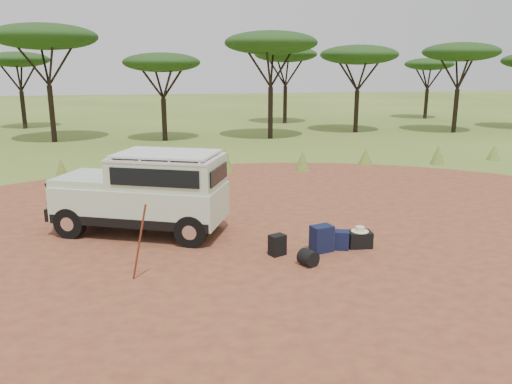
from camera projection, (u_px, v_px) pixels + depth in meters
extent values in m
plane|color=#4C6E27|center=(286.00, 249.00, 11.22)|extent=(140.00, 140.00, 0.00)
cylinder|color=#975331|center=(286.00, 249.00, 11.22)|extent=(23.00, 23.00, 0.01)
cone|color=#4C6E27|center=(62.00, 170.00, 17.76)|extent=(0.60, 0.60, 0.85)
cone|color=#4C6E27|center=(148.00, 164.00, 19.25)|extent=(0.60, 0.60, 0.70)
cone|color=#4C6E27|center=(226.00, 161.00, 19.46)|extent=(0.60, 0.60, 0.90)
cone|color=#4C6E27|center=(302.00, 161.00, 19.71)|extent=(0.60, 0.60, 0.80)
cone|color=#4C6E27|center=(366.00, 156.00, 20.99)|extent=(0.60, 0.60, 0.75)
cone|color=#4C6E27|center=(438.00, 154.00, 21.03)|extent=(0.60, 0.60, 0.85)
cone|color=#4C6E27|center=(494.00, 152.00, 22.04)|extent=(0.60, 0.60, 0.70)
cylinder|color=black|center=(52.00, 114.00, 27.23)|extent=(0.28, 0.28, 3.06)
ellipsoid|color=#1E3714|center=(44.00, 37.00, 26.25)|extent=(5.50, 5.50, 1.38)
cylinder|color=black|center=(164.00, 120.00, 27.79)|extent=(0.28, 0.28, 2.34)
ellipsoid|color=#1E3714|center=(162.00, 62.00, 27.04)|extent=(4.20, 4.20, 1.05)
cylinder|color=black|center=(270.00, 113.00, 28.57)|extent=(0.28, 0.28, 2.93)
ellipsoid|color=#1E3714|center=(271.00, 43.00, 27.63)|extent=(5.20, 5.20, 1.30)
cylinder|color=black|center=(356.00, 111.00, 31.45)|extent=(0.28, 0.28, 2.61)
ellipsoid|color=#1E3714|center=(359.00, 55.00, 30.62)|extent=(4.80, 4.80, 1.20)
cylinder|color=black|center=(455.00, 111.00, 31.25)|extent=(0.28, 0.28, 2.70)
ellipsoid|color=#1E3714|center=(461.00, 52.00, 30.39)|extent=(4.60, 4.60, 1.15)
cylinder|color=black|center=(23.00, 110.00, 33.32)|extent=(0.28, 0.28, 2.48)
ellipsoid|color=#1E3714|center=(18.00, 59.00, 32.53)|extent=(4.00, 4.00, 1.00)
cylinder|color=black|center=(285.00, 105.00, 36.51)|extent=(0.28, 0.28, 2.70)
ellipsoid|color=#1E3714|center=(286.00, 54.00, 35.65)|extent=(4.50, 4.50, 1.12)
cylinder|color=black|center=(426.00, 104.00, 39.97)|extent=(0.28, 0.28, 2.34)
ellipsoid|color=#1E3714|center=(429.00, 64.00, 39.22)|extent=(3.80, 3.80, 0.95)
cube|color=beige|center=(141.00, 201.00, 12.19)|extent=(4.35, 3.15, 0.85)
cube|color=black|center=(142.00, 214.00, 12.27)|extent=(4.29, 3.15, 0.21)
cube|color=beige|center=(167.00, 172.00, 11.86)|extent=(2.93, 2.47, 0.67)
cube|color=silver|center=(167.00, 157.00, 11.77)|extent=(2.94, 2.50, 0.05)
cube|color=silver|center=(167.00, 153.00, 11.75)|extent=(2.72, 2.33, 0.04)
cube|color=beige|center=(92.00, 179.00, 12.32)|extent=(1.99, 2.03, 0.18)
cube|color=black|center=(120.00, 169.00, 12.10)|extent=(0.69, 1.30, 0.47)
cube|color=black|center=(154.00, 178.00, 11.08)|extent=(1.95, 0.90, 0.40)
cube|color=black|center=(179.00, 165.00, 12.62)|extent=(1.95, 0.90, 0.40)
cube|color=black|center=(219.00, 174.00, 11.61)|extent=(0.58, 1.23, 0.37)
cube|color=black|center=(66.00, 207.00, 12.66)|extent=(0.78, 1.53, 0.30)
cylinder|color=black|center=(59.00, 179.00, 12.51)|extent=(0.53, 1.08, 0.06)
cylinder|color=black|center=(61.00, 198.00, 12.63)|extent=(0.53, 1.08, 0.06)
cylinder|color=silver|center=(54.00, 189.00, 12.32)|extent=(0.14, 0.21, 0.20)
cylinder|color=silver|center=(65.00, 184.00, 12.80)|extent=(0.14, 0.21, 0.20)
cube|color=silver|center=(63.00, 203.00, 12.65)|extent=(0.19, 0.36, 0.11)
cylinder|color=black|center=(137.00, 167.00, 12.85)|extent=(0.09, 0.09, 0.74)
cylinder|color=black|center=(70.00, 223.00, 11.91)|extent=(0.79, 0.54, 0.75)
cylinder|color=black|center=(100.00, 207.00, 13.28)|extent=(0.79, 0.54, 0.75)
cylinder|color=black|center=(191.00, 231.00, 11.31)|extent=(0.79, 0.54, 0.75)
cylinder|color=black|center=(210.00, 213.00, 12.67)|extent=(0.79, 0.54, 0.75)
cylinder|color=maroon|center=(139.00, 243.00, 9.36)|extent=(0.36, 0.31, 1.56)
cube|color=black|center=(277.00, 245.00, 10.83)|extent=(0.41, 0.36, 0.46)
cube|color=#131E3D|center=(322.00, 239.00, 11.02)|extent=(0.53, 0.44, 0.60)
cube|color=#343C1C|center=(325.00, 239.00, 11.12)|extent=(0.40, 0.30, 0.53)
cube|color=#131E3D|center=(340.00, 240.00, 11.20)|extent=(0.46, 0.40, 0.43)
cube|color=black|center=(359.00, 239.00, 11.32)|extent=(0.56, 0.42, 0.37)
cylinder|color=black|center=(308.00, 258.00, 10.27)|extent=(0.45, 0.45, 0.34)
cylinder|color=beige|center=(360.00, 231.00, 11.28)|extent=(0.40, 0.40, 0.02)
cylinder|color=beige|center=(360.00, 229.00, 11.26)|extent=(0.20, 0.20, 0.10)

